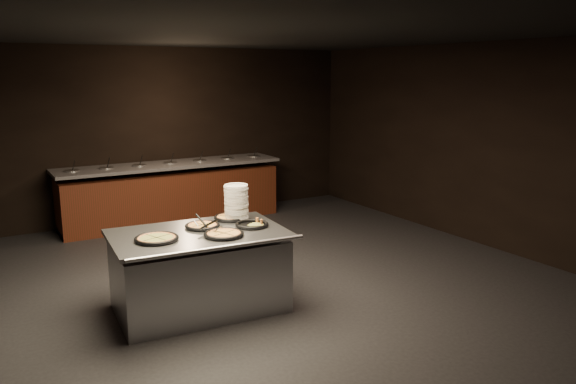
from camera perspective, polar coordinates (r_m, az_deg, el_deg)
name	(u,v)px	position (r m, az deg, el deg)	size (l,w,h in m)	color
room	(275,167)	(6.19, -1.37, 2.60)	(7.02, 8.02, 2.92)	black
salad_bar	(172,197)	(9.60, -11.71, -0.46)	(3.70, 0.83, 1.18)	#501C12
serving_counter	(199,272)	(6.03, -9.00, -8.07)	(1.85, 1.27, 0.85)	#A6A9AD
plate_stack	(236,202)	(6.31, -5.27, -1.06)	(0.27, 0.27, 0.39)	silver
pan_veggie_whole	(157,238)	(5.68, -13.21, -4.62)	(0.43, 0.43, 0.04)	black
pan_cheese_whole	(202,226)	(6.06, -8.69, -3.40)	(0.37, 0.37, 0.04)	black
pan_cheese_slices_a	(231,217)	(6.37, -5.85, -2.58)	(0.37, 0.37, 0.04)	black
pan_cheese_slices_b	(224,234)	(5.72, -6.53, -4.26)	(0.41, 0.41, 0.04)	black
pan_veggie_slices	(252,225)	(6.05, -3.69, -3.32)	(0.36, 0.36, 0.04)	black
server_left	(198,222)	(6.00, -9.08, -3.04)	(0.16, 0.30, 0.15)	#A6A9AD
server_right	(213,227)	(5.77, -7.59, -3.53)	(0.29, 0.26, 0.17)	#A6A9AD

